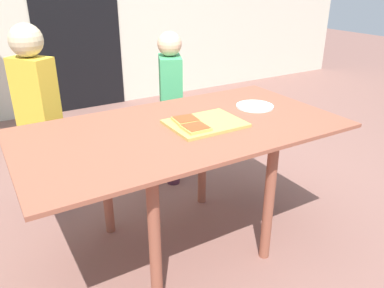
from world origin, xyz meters
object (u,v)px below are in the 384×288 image
at_px(child_left, 37,106).
at_px(child_right, 171,101).
at_px(dining_table, 183,144).
at_px(plate_white_right, 255,106).
at_px(cutting_board, 205,124).
at_px(pizza_slice_far_left, 186,120).
at_px(pizza_slice_near_left, 196,128).

xyz_separation_m(child_left, child_right, (0.83, -0.10, -0.08)).
xyz_separation_m(dining_table, plate_white_right, (0.50, 0.06, 0.10)).
height_order(cutting_board, pizza_slice_far_left, pizza_slice_far_left).
distance_m(pizza_slice_far_left, plate_white_right, 0.47).
bearing_deg(child_right, dining_table, -113.22).
relative_size(dining_table, plate_white_right, 7.59).
distance_m(pizza_slice_near_left, child_left, 1.04).
bearing_deg(dining_table, cutting_board, -18.53).
xyz_separation_m(pizza_slice_near_left, child_left, (-0.55, 0.88, -0.05)).
relative_size(child_left, child_right, 1.08).
xyz_separation_m(cutting_board, pizza_slice_near_left, (-0.09, -0.06, 0.02)).
height_order(dining_table, cutting_board, cutting_board).
distance_m(cutting_board, pizza_slice_near_left, 0.11).
relative_size(plate_white_right, child_left, 0.18).
xyz_separation_m(plate_white_right, child_left, (-1.03, 0.73, -0.03)).
xyz_separation_m(pizza_slice_near_left, child_right, (0.28, 0.79, -0.13)).
height_order(dining_table, pizza_slice_near_left, pizza_slice_near_left).
relative_size(dining_table, pizza_slice_near_left, 13.41).
bearing_deg(child_right, child_left, 173.36).
distance_m(pizza_slice_near_left, child_right, 0.84).
distance_m(dining_table, pizza_slice_far_left, 0.12).
distance_m(dining_table, child_left, 0.96).
distance_m(cutting_board, pizza_slice_far_left, 0.10).
bearing_deg(child_left, pizza_slice_far_left, -53.49).
relative_size(dining_table, child_right, 1.50).
bearing_deg(pizza_slice_near_left, dining_table, 100.67).
bearing_deg(pizza_slice_near_left, pizza_slice_far_left, 83.40).
relative_size(dining_table, pizza_slice_far_left, 12.41).
height_order(dining_table, child_left, child_left).
relative_size(plate_white_right, child_right, 0.20).
relative_size(cutting_board, child_left, 0.31).
bearing_deg(plate_white_right, cutting_board, -166.33).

